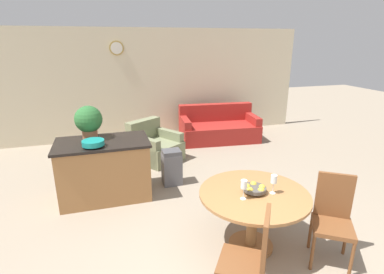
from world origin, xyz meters
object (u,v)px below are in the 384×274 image
(dining_chair_near_left, at_px, (251,257))
(kitchen_island, at_px, (105,169))
(teal_bowl, at_px, (93,143))
(armchair, at_px, (154,147))
(fruit_bowl, at_px, (255,189))
(wine_glass_right, at_px, (274,180))
(potted_plant, at_px, (89,121))
(wine_glass_left, at_px, (244,185))
(couch, at_px, (218,128))
(dining_table, at_px, (253,205))
(dining_chair_near_right, at_px, (333,215))
(trash_bin, at_px, (172,167))

(dining_chair_near_left, relative_size, kitchen_island, 0.72)
(teal_bowl, height_order, armchair, teal_bowl)
(fruit_bowl, relative_size, wine_glass_right, 1.17)
(teal_bowl, distance_m, potted_plant, 0.47)
(fruit_bowl, relative_size, potted_plant, 0.51)
(wine_glass_left, bearing_deg, armchair, 97.93)
(dining_chair_near_left, relative_size, teal_bowl, 3.20)
(couch, bearing_deg, fruit_bowl, -100.54)
(teal_bowl, relative_size, armchair, 0.26)
(teal_bowl, bearing_deg, wine_glass_right, -39.84)
(potted_plant, bearing_deg, armchair, 44.67)
(potted_plant, bearing_deg, dining_chair_near_left, -62.93)
(dining_table, distance_m, dining_chair_near_right, 0.87)
(kitchen_island, distance_m, potted_plant, 0.80)
(dining_chair_near_left, height_order, wine_glass_left, dining_chair_near_left)
(dining_table, height_order, teal_bowl, teal_bowl)
(wine_glass_right, xyz_separation_m, potted_plant, (-2.01, 2.04, 0.33))
(couch, distance_m, armchair, 1.97)
(dining_chair_near_left, distance_m, teal_bowl, 2.72)
(dining_chair_near_right, height_order, potted_plant, potted_plant)
(dining_chair_near_left, relative_size, wine_glass_left, 4.44)
(wine_glass_right, xyz_separation_m, kitchen_island, (-1.84, 1.86, -0.43))
(wine_glass_right, xyz_separation_m, couch, (0.95, 4.06, -0.61))
(dining_chair_near_left, relative_size, potted_plant, 1.93)
(wine_glass_right, bearing_deg, wine_glass_left, -176.95)
(dining_chair_near_left, distance_m, wine_glass_left, 0.79)
(wine_glass_left, height_order, trash_bin, wine_glass_left)
(potted_plant, bearing_deg, dining_table, -47.31)
(dining_chair_near_right, distance_m, fruit_bowl, 0.90)
(fruit_bowl, distance_m, armchair, 3.24)
(dining_chair_near_right, relative_size, potted_plant, 1.93)
(kitchen_island, relative_size, armchair, 1.14)
(wine_glass_right, relative_size, trash_bin, 0.37)
(wine_glass_left, bearing_deg, wine_glass_right, 3.05)
(couch, relative_size, armchair, 1.61)
(dining_chair_near_left, distance_m, wine_glass_right, 0.99)
(wine_glass_left, relative_size, potted_plant, 0.44)
(potted_plant, bearing_deg, kitchen_island, -47.48)
(dining_chair_near_right, xyz_separation_m, kitchen_island, (-2.41, 2.21, -0.08))
(dining_chair_near_left, xyz_separation_m, dining_chair_near_right, (1.18, 0.34, 0.00))
(dining_table, distance_m, potted_plant, 2.76)
(wine_glass_left, bearing_deg, dining_chair_near_left, -109.28)
(potted_plant, distance_m, trash_bin, 1.58)
(dining_chair_near_right, bearing_deg, dining_table, 5.34)
(dining_chair_near_right, bearing_deg, fruit_bowl, 5.29)
(teal_bowl, distance_m, trash_bin, 1.45)
(wine_glass_right, bearing_deg, teal_bowl, 140.16)
(dining_chair_near_left, bearing_deg, couch, 15.99)
(dining_chair_near_left, distance_m, kitchen_island, 2.83)
(dining_chair_near_left, xyz_separation_m, trash_bin, (-0.12, 2.69, -0.24))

